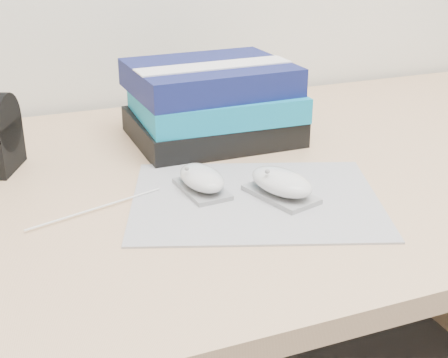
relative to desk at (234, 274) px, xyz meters
name	(u,v)px	position (x,y,z in m)	size (l,w,h in m)	color
desk	(234,274)	(0.00, 0.00, 0.00)	(1.60, 0.80, 0.73)	tan
mousepad	(255,199)	(-0.05, -0.18, 0.24)	(0.34, 0.27, 0.00)	gray
mouse_rear	(202,180)	(-0.11, -0.13, 0.25)	(0.06, 0.10, 0.04)	gray
mouse_front	(281,184)	(-0.01, -0.19, 0.26)	(0.09, 0.12, 0.04)	gray
usb_cable	(96,208)	(-0.26, -0.13, 0.24)	(0.00, 0.00, 0.20)	white
book_stack	(212,102)	(-0.01, 0.08, 0.30)	(0.28, 0.23, 0.14)	black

